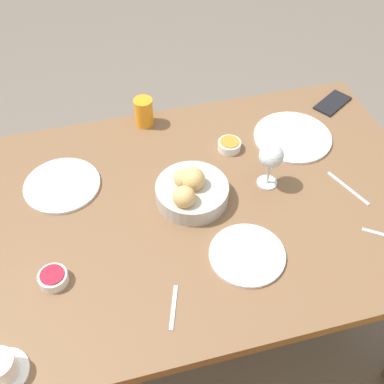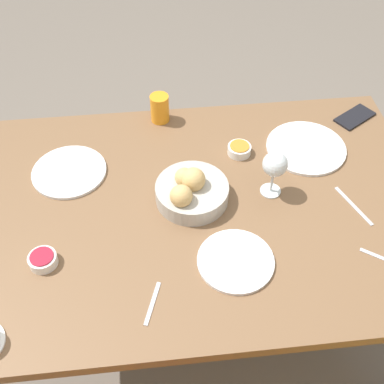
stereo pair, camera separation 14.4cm
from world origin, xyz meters
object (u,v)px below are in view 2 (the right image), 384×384
object	(u,v)px
wine_glass	(275,166)
bread_basket	(191,191)
plate_far_center	(236,261)
juice_glass	(160,108)
jam_bowl_honey	(239,149)
spoon_coffee	(152,303)
jam_bowl_berry	(43,260)
fork_silver	(353,206)
plate_near_right	(69,172)
cell_phone	(355,117)
plate_near_left	(306,148)

from	to	relation	value
wine_glass	bread_basket	bearing A→B (deg)	1.40
plate_far_center	wine_glass	world-z (taller)	wine_glass
bread_basket	juice_glass	world-z (taller)	bread_basket
wine_glass	jam_bowl_honey	world-z (taller)	wine_glass
juice_glass	spoon_coffee	xyz separation A→B (m)	(0.07, 0.73, -0.05)
wine_glass	jam_bowl_berry	distance (m)	0.70
juice_glass	spoon_coffee	size ratio (longest dim) A/B	0.82
jam_bowl_berry	plate_far_center	bearing A→B (deg)	174.24
jam_bowl_honey	jam_bowl_berry	bearing A→B (deg)	31.92
plate_far_center	spoon_coffee	xyz separation A→B (m)	(0.23, 0.10, -0.00)
bread_basket	fork_silver	bearing A→B (deg)	170.68
juice_glass	fork_silver	world-z (taller)	juice_glass
wine_glass	plate_near_right	bearing A→B (deg)	-13.47
plate_near_right	jam_bowl_berry	world-z (taller)	jam_bowl_berry
juice_glass	wine_glass	world-z (taller)	wine_glass
plate_near_right	juice_glass	xyz separation A→B (m)	(-0.31, -0.24, 0.05)
jam_bowl_berry	cell_phone	size ratio (longest dim) A/B	0.47
bread_basket	juice_glass	bearing A→B (deg)	-80.15
wine_glass	jam_bowl_honey	distance (m)	0.22
jam_bowl_berry	cell_phone	world-z (taller)	jam_bowl_berry
bread_basket	plate_near_left	xyz separation A→B (m)	(-0.41, -0.18, -0.03)
jam_bowl_honey	plate_near_right	bearing A→B (deg)	3.38
plate_near_right	jam_bowl_honey	xyz separation A→B (m)	(-0.56, -0.03, 0.01)
plate_near_left	juice_glass	xyz separation A→B (m)	(0.48, -0.21, 0.05)
jam_bowl_honey	plate_far_center	bearing A→B (deg)	78.84
fork_silver	plate_near_left	bearing A→B (deg)	-74.10
plate_far_center	jam_bowl_berry	size ratio (longest dim) A/B	2.72
plate_near_right	wine_glass	world-z (taller)	wine_glass
plate_near_right	plate_far_center	bearing A→B (deg)	140.06
plate_near_right	wine_glass	bearing A→B (deg)	166.53
juice_glass	wine_glass	bearing A→B (deg)	129.34
wine_glass	cell_phone	bearing A→B (deg)	-139.88
spoon_coffee	wine_glass	bearing A→B (deg)	-137.68
bread_basket	wine_glass	world-z (taller)	wine_glass
juice_glass	spoon_coffee	world-z (taller)	juice_glass
spoon_coffee	cell_phone	size ratio (longest dim) A/B	0.74
plate_far_center	plate_near_left	bearing A→B (deg)	-126.29
plate_near_right	jam_bowl_berry	size ratio (longest dim) A/B	3.05
jam_bowl_berry	plate_near_right	bearing A→B (deg)	-97.74
plate_far_center	cell_phone	distance (m)	0.78
plate_far_center	fork_silver	bearing A→B (deg)	-157.44
jam_bowl_berry	fork_silver	size ratio (longest dim) A/B	0.48
cell_phone	jam_bowl_honey	bearing A→B (deg)	17.13
wine_glass	fork_silver	xyz separation A→B (m)	(-0.24, 0.09, -0.11)
plate_far_center	wine_glass	size ratio (longest dim) A/B	1.36
fork_silver	spoon_coffee	distance (m)	0.67
plate_near_left	plate_near_right	size ratio (longest dim) A/B	1.12
wine_glass	jam_bowl_berry	bearing A→B (deg)	16.14
bread_basket	jam_bowl_berry	distance (m)	0.46
plate_far_center	spoon_coffee	bearing A→B (deg)	23.81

